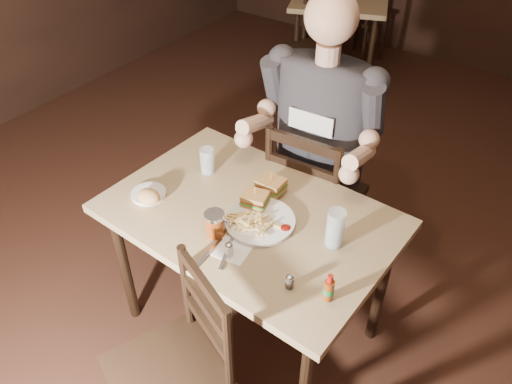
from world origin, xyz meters
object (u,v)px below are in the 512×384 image
Objects in this scene: bg_chair_far at (363,16)px; syrup_dispenser at (215,224)px; bg_chair_near at (307,52)px; side_plate at (149,195)px; chair_far at (315,196)px; dinner_plate at (260,222)px; diner at (319,110)px; glass_left at (207,161)px; hot_sauce at (329,287)px; chair_near at (167,374)px; glass_right at (335,228)px; bg_table at (340,7)px; main_table at (249,227)px.

bg_chair_far is 3.62m from syrup_dispenser.
bg_chair_near is 2.44m from side_plate.
chair_far reaches higher than dinner_plate.
glass_left is (-0.35, -0.40, -0.19)m from diner.
hot_sauce is at bearing -0.65° from syrup_dispenser.
diner is at bearing 88.39° from syrup_dispenser.
syrup_dispenser is at bearing -3.30° from side_plate.
chair_near is 0.69m from dinner_plate.
glass_right is at bearing -57.13° from diner.
bg_table is 8.33× the size of glass_left.
bg_table is 3.31m from hot_sauce.
chair_near is (1.03, -3.38, -0.24)m from bg_table.
bg_chair_near is (-0.99, 1.61, -0.01)m from chair_far.
glass_right reaches higher than main_table.
bg_chair_far is 3.26m from glass_left.
bg_chair_near is at bearing 122.02° from glass_right.
bg_chair_far is (-0.97, 3.30, -0.25)m from main_table.
bg_chair_near is 6.22× the size of side_plate.
chair_far is 0.90× the size of diner.
chair_far is (0.99, -2.16, -0.21)m from bg_table.
syrup_dispenser is (0.93, -3.48, 0.38)m from bg_chair_far.
glass_left reaches higher than bg_table.
main_table is 0.12m from dinner_plate.
chair_near reaches higher than main_table.
hot_sauce is 0.79× the size of side_plate.
chair_near is 3.10× the size of dinner_plate.
chair_far is at bearing 53.03° from glass_left.
bg_chair_far is at bearing 108.13° from syrup_dispenser.
bg_chair_far is at bearing 127.91° from chair_near.
bg_chair_near is 2.85m from hot_sauce.
bg_table is at bearing 110.85° from diner.
bg_table is 2.45m from diner.
chair_far is 1.02× the size of bg_chair_near.
dinner_plate is 0.52m from side_plate.
dinner_plate is at bearing 155.88° from hot_sauce.
main_table is at bearing 158.61° from dinner_plate.
glass_right is (0.31, 0.07, 0.07)m from dinner_plate.
glass_left reaches higher than syrup_dispenser.
bg_table is at bearing 103.84° from glass_left.
bg_chair_near reaches higher than syrup_dispenser.
main_table is 1.20× the size of bg_table.
diner is at bearing 87.98° from main_table.
glass_right reaches higher than bg_table.
side_plate is (0.54, -2.91, 0.10)m from bg_table.
bg_chair_far is 0.83× the size of diner.
dinner_plate is (1.05, -3.33, 0.34)m from bg_chair_far.
chair_near is at bearing -115.66° from glass_right.
diner reaches higher than hot_sauce.
chair_near reaches higher than dinner_plate.
hot_sauce reaches higher than main_table.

